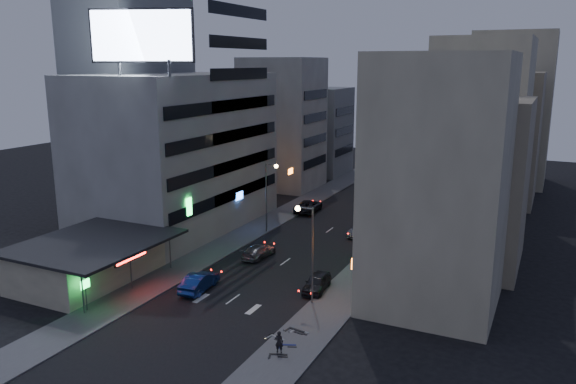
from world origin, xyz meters
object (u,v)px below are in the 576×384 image
Objects in this scene: parked_car_right_near at (317,283)px; road_car_silver at (259,251)px; parked_car_left at (308,206)px; scooter_blue at (297,337)px; scooter_black_a at (288,346)px; person at (279,342)px; scooter_black_b at (306,324)px; parked_car_right_mid at (360,230)px; road_car_blue at (199,282)px; scooter_silver_b at (310,325)px; scooter_silver_a at (285,332)px; parked_car_right_far at (404,206)px.

parked_car_right_near reaches higher than road_car_silver.
parked_car_left is 3.18× the size of scooter_blue.
person is at bearing 73.94° from scooter_black_a.
parked_car_left is 2.76× the size of scooter_black_b.
parked_car_right_mid is 13.25m from road_car_silver.
parked_car_right_mid is 0.89× the size of road_car_silver.
road_car_blue is 12.30m from scooter_silver_b.
scooter_silver_b is at bearing -19.80° from scooter_silver_a.
scooter_silver_b is at bearing 134.49° from road_car_silver.
parked_car_right_near is 10.16m from road_car_blue.
parked_car_left is 37.36m from person.
road_car_silver is at bearing 15.30° from scooter_blue.
road_car_blue is 2.30× the size of scooter_black_b.
parked_car_left is (-11.20, 23.87, 0.06)m from parked_car_right_near.
parked_car_left is 1.26× the size of parked_car_right_far.
person is at bearing 105.01° from parked_car_left.
parked_car_right_mid reaches higher than scooter_silver_a.
road_car_silver is (0.62, 9.61, -0.11)m from road_car_blue.
parked_car_right_far is 2.36× the size of scooter_silver_b.
road_car_blue is at bearing -40.29° from person.
person reaches higher than scooter_black_a.
parked_car_right_near is 0.96× the size of parked_car_right_far.
scooter_black_a is (13.75, -34.94, -0.10)m from parked_car_left.
parked_car_right_mid is 26.14m from scooter_silver_a.
road_car_blue is at bearing 82.35° from scooter_black_b.
road_car_silver is (2.61, -18.56, -0.12)m from parked_car_left.
scooter_silver_a is at bearing -82.30° from parked_car_right_far.
scooter_silver_b is at bearing -79.14° from scooter_black_b.
parked_car_right_mid reaches higher than road_car_silver.
road_car_blue is at bearing -160.95° from parked_car_right_near.
scooter_silver_a is 0.96× the size of scooter_silver_b.
person reaches higher than parked_car_right_near.
parked_car_right_far reaches higher than scooter_blue.
scooter_silver_a is 2.06m from scooter_silver_b.
scooter_black_a is at bearing -80.92° from parked_car_right_far.
person reaches higher than road_car_blue.
scooter_black_b reaches higher than scooter_blue.
scooter_black_a is 2.05m from scooter_silver_a.
scooter_black_b is (0.84, 1.69, 0.06)m from scooter_silver_a.
person is at bearing 142.95° from road_car_blue.
parked_car_right_near is 9.43m from scooter_silver_a.
scooter_black_b is at bearing 98.64° from scooter_silver_b.
person reaches higher than parked_car_right_mid.
road_car_silver reaches higher than scooter_black_a.
scooter_silver_b is (11.22, -12.92, 0.04)m from road_car_silver.
scooter_black_a is at bearing 160.09° from scooter_blue.
road_car_silver is 18.58m from scooter_blue.
scooter_blue is at bearing 130.16° from road_car_silver.
scooter_blue is (2.51, -9.60, -0.07)m from parked_car_right_near.
scooter_black_a is at bearing 144.53° from road_car_blue.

